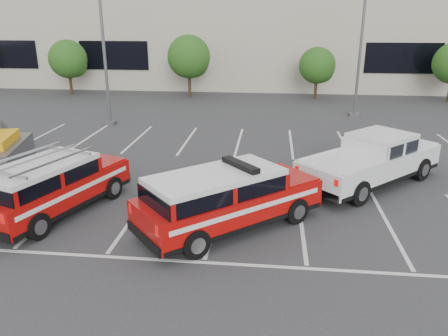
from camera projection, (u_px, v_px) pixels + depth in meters
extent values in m
plane|color=#2F2F31|center=(217.00, 216.00, 14.22)|extent=(120.00, 120.00, 0.00)
cube|color=silver|center=(230.00, 170.00, 18.45)|extent=(23.00, 15.00, 0.01)
cube|color=#B3A897|center=(257.00, 40.00, 42.95)|extent=(60.00, 15.00, 8.00)
cylinder|color=#3F2B19|center=(71.00, 84.00, 36.16)|extent=(0.24, 0.24, 1.67)
sphere|color=#175015|center=(68.00, 59.00, 35.49)|extent=(3.07, 3.07, 3.07)
sphere|color=#175015|center=(74.00, 65.00, 35.78)|extent=(2.05, 2.05, 2.05)
cylinder|color=#3F2B19|center=(190.00, 85.00, 35.09)|extent=(0.24, 0.24, 1.84)
sphere|color=#175015|center=(189.00, 57.00, 34.35)|extent=(3.37, 3.37, 3.37)
sphere|color=#175015|center=(194.00, 63.00, 34.67)|extent=(2.24, 2.24, 2.24)
cylinder|color=#3F2B19|center=(316.00, 90.00, 34.11)|extent=(0.24, 0.24, 1.51)
sphere|color=#175015|center=(317.00, 65.00, 33.50)|extent=(2.77, 2.77, 2.77)
sphere|color=#175015|center=(322.00, 71.00, 33.78)|extent=(1.85, 1.85, 1.85)
cube|color=#59595E|center=(110.00, 123.00, 26.29)|extent=(0.60, 0.60, 0.20)
cylinder|color=#59595E|center=(103.00, 38.00, 24.68)|extent=(0.18, 0.18, 10.00)
cube|color=#59595E|center=(354.00, 115.00, 28.48)|extent=(0.60, 0.60, 0.20)
cylinder|color=#59595E|center=(362.00, 36.00, 26.87)|extent=(0.18, 0.18, 10.00)
cube|color=#A40907|center=(230.00, 203.00, 13.28)|extent=(5.71, 5.36, 0.88)
cube|color=black|center=(216.00, 186.00, 12.78)|extent=(4.34, 4.13, 0.46)
cube|color=silver|center=(216.00, 176.00, 12.68)|extent=(4.25, 4.05, 0.17)
cube|color=black|center=(240.00, 165.00, 13.11)|extent=(1.24, 1.36, 0.16)
cube|color=silver|center=(370.00, 164.00, 16.71)|extent=(6.03, 5.93, 0.91)
cube|color=black|center=(381.00, 144.00, 16.81)|extent=(2.98, 2.98, 0.48)
cube|color=silver|center=(382.00, 136.00, 16.70)|extent=(2.92, 2.92, 0.17)
cube|color=#A40907|center=(55.00, 190.00, 14.33)|extent=(3.66, 5.61, 0.86)
cube|color=black|center=(40.00, 176.00, 13.68)|extent=(2.96, 4.01, 0.45)
cube|color=silver|center=(39.00, 167.00, 13.58)|extent=(2.90, 3.93, 0.16)
cube|color=#A5A5A8|center=(37.00, 158.00, 13.48)|extent=(2.90, 3.69, 0.06)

